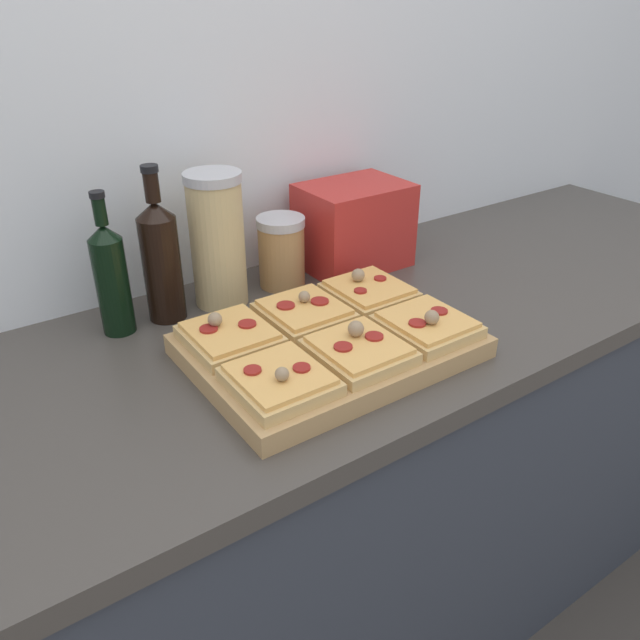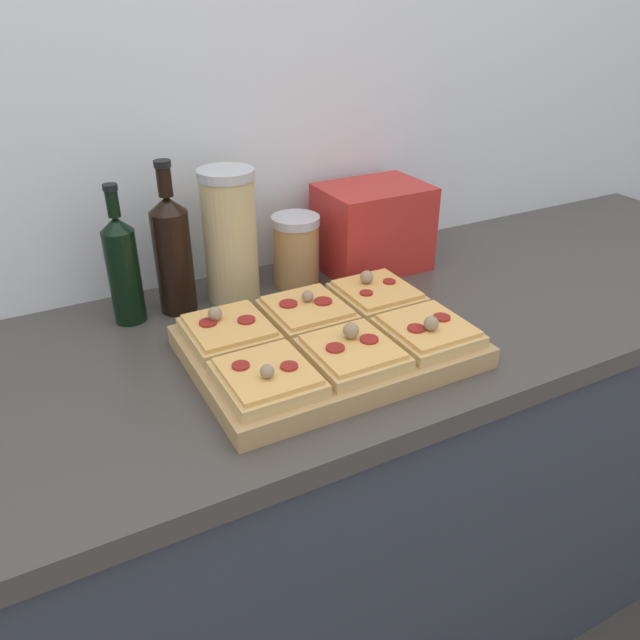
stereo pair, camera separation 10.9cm
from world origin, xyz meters
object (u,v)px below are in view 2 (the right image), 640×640
object	(u,v)px
olive_oil_bottle	(123,268)
wine_bottle	(173,252)
cutting_board	(328,346)
toaster_oven	(373,227)
grain_jar_short	(296,250)
grain_jar_tall	(232,236)

from	to	relation	value
olive_oil_bottle	wine_bottle	world-z (taller)	wine_bottle
cutting_board	toaster_oven	xyz separation A→B (m)	(0.28, 0.30, 0.08)
cutting_board	grain_jar_short	bearing A→B (deg)	74.07
grain_jar_short	cutting_board	bearing A→B (deg)	-105.93
grain_jar_tall	toaster_oven	bearing A→B (deg)	-0.14
olive_oil_bottle	grain_jar_short	size ratio (longest dim) A/B	1.77
olive_oil_bottle	toaster_oven	distance (m)	0.55
wine_bottle	grain_jar_tall	size ratio (longest dim) A/B	1.11
wine_bottle	toaster_oven	xyz separation A→B (m)	(0.45, -0.00, -0.03)
grain_jar_short	toaster_oven	distance (m)	0.19
olive_oil_bottle	grain_jar_tall	size ratio (longest dim) A/B	1.00
toaster_oven	wine_bottle	bearing A→B (deg)	179.89
wine_bottle	toaster_oven	size ratio (longest dim) A/B	1.17
cutting_board	wine_bottle	distance (m)	0.36
olive_oil_bottle	toaster_oven	bearing A→B (deg)	-0.09
cutting_board	grain_jar_short	world-z (taller)	grain_jar_short
cutting_board	wine_bottle	bearing A→B (deg)	121.02
grain_jar_tall	toaster_oven	world-z (taller)	grain_jar_tall
cutting_board	wine_bottle	world-z (taller)	wine_bottle
cutting_board	wine_bottle	size ratio (longest dim) A/B	1.58
cutting_board	olive_oil_bottle	xyz separation A→B (m)	(-0.27, 0.30, 0.09)
wine_bottle	grain_jar_short	distance (m)	0.27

